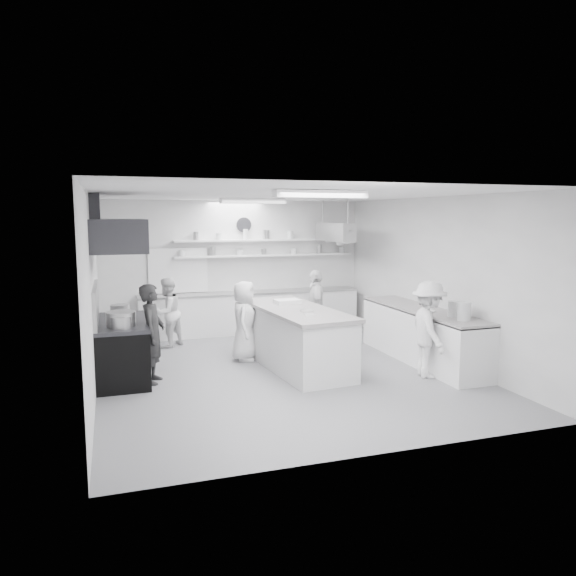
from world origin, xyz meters
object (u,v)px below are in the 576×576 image
object	(u,v)px
cook_stove	(152,334)
right_counter	(422,336)
back_counter	(251,312)
prep_island	(296,339)
stove	(122,351)
cook_back	(167,312)

from	to	relation	value
cook_stove	right_counter	bearing A→B (deg)	-76.83
back_counter	right_counter	size ratio (longest dim) A/B	1.52
right_counter	prep_island	bearing A→B (deg)	171.15
stove	cook_stove	size ratio (longest dim) A/B	1.13
stove	back_counter	distance (m)	4.03
back_counter	stove	bearing A→B (deg)	-136.01
right_counter	cook_stove	size ratio (longest dim) A/B	2.08
back_counter	cook_back	world-z (taller)	cook_back
right_counter	back_counter	bearing A→B (deg)	124.65
right_counter	cook_stove	xyz separation A→B (m)	(-4.78, 0.21, 0.32)
stove	right_counter	distance (m)	5.28
back_counter	cook_back	xyz separation A→B (m)	(-1.97, -0.82, 0.25)
prep_island	cook_stove	bearing A→B (deg)	177.62
stove	prep_island	size ratio (longest dim) A/B	0.66
cook_back	cook_stove	bearing A→B (deg)	37.99
right_counter	prep_island	size ratio (longest dim) A/B	1.21
right_counter	prep_island	xyz separation A→B (m)	(-2.32, 0.36, 0.03)
back_counter	cook_back	distance (m)	2.15
cook_stove	cook_back	bearing A→B (deg)	4.68
right_counter	cook_back	world-z (taller)	cook_back
stove	cook_stove	bearing A→B (deg)	-39.54
back_counter	prep_island	xyz separation A→B (m)	(0.03, -3.04, 0.04)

